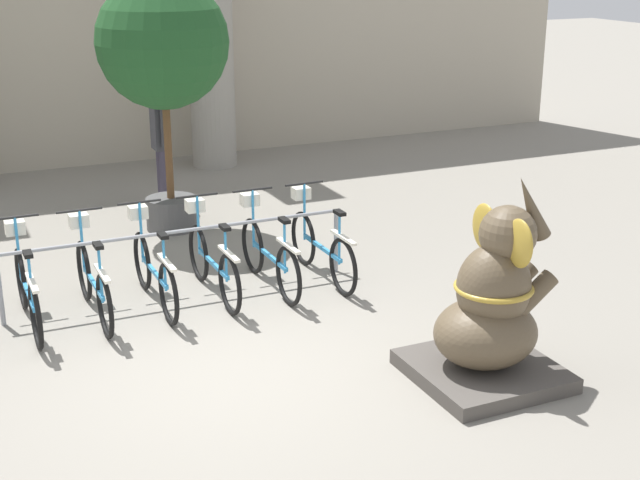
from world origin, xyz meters
TOP-DOWN VIEW (x-y plane):
  - ground_plane at (0.00, 0.00)m, footprint 60.00×60.00m
  - column_right at (2.32, 7.60)m, footprint 0.96×0.96m
  - bike_rack at (0.09, 1.95)m, footprint 3.85×0.05m
  - bicycle_0 at (-1.54, 1.84)m, footprint 0.48×1.75m
  - bicycle_1 at (-0.89, 1.81)m, footprint 0.48×1.75m
  - bicycle_2 at (-0.24, 1.86)m, footprint 0.48×1.75m
  - bicycle_3 at (0.41, 1.85)m, footprint 0.48×1.75m
  - bicycle_4 at (1.06, 1.82)m, footprint 0.48×1.75m
  - bicycle_5 at (1.71, 1.83)m, footprint 0.48×1.75m
  - elephant_statue at (2.03, -1.06)m, footprint 1.22×1.22m
  - person_pedestrian at (0.85, 5.55)m, footprint 0.23×0.47m
  - potted_tree at (0.65, 4.37)m, footprint 1.71×1.71m

SIDE VIEW (x-z plane):
  - ground_plane at x=0.00m, z-range 0.00..0.00m
  - bicycle_0 at x=-1.54m, z-range -0.12..0.92m
  - bicycle_1 at x=-0.89m, z-range -0.12..0.92m
  - bicycle_2 at x=-0.24m, z-range -0.12..0.92m
  - bicycle_3 at x=0.41m, z-range -0.12..0.92m
  - bicycle_4 at x=1.06m, z-range -0.12..0.92m
  - bicycle_5 at x=1.71m, z-range -0.12..0.92m
  - bike_rack at x=0.09m, z-range 0.22..0.99m
  - elephant_statue at x=2.03m, z-range -0.30..1.56m
  - person_pedestrian at x=0.85m, z-range 0.18..1.90m
  - potted_tree at x=0.65m, z-range 0.73..4.07m
  - column_right at x=2.32m, z-range 0.04..5.20m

